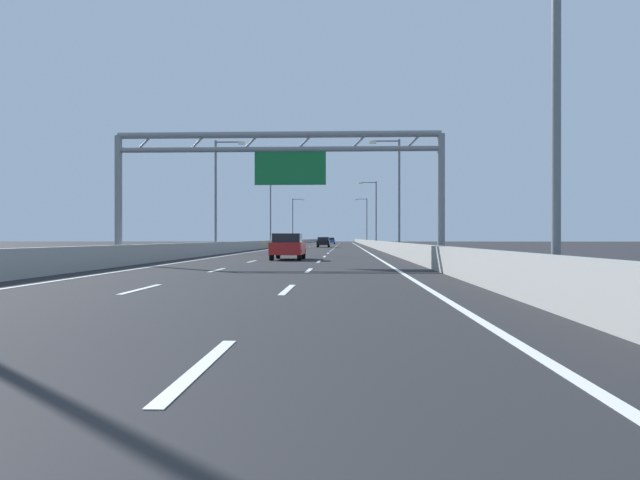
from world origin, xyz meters
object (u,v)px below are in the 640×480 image
Objects in this scene: streetlamp_right_near at (545,44)px; streetlamp_left_far at (272,210)px; sign_gantry at (280,163)px; streetlamp_left_mid at (218,189)px; black_car at (323,242)px; streetlamp_right_distant at (366,218)px; streetlamp_left_distant at (294,218)px; red_car at (288,246)px; blue_car at (330,241)px; streetlamp_right_far at (374,210)px; streetlamp_right_mid at (396,188)px; yellow_car at (289,242)px.

streetlamp_right_near is 1.00× the size of streetlamp_left_far.
streetlamp_left_mid reaches higher than sign_gantry.
black_car is at bearing 95.77° from streetlamp_right_near.
streetlamp_right_distant is at bearing 80.36° from black_car.
sign_gantry is at bearing -85.63° from streetlamp_left_distant.
red_car is at bearing 108.59° from streetlamp_right_near.
sign_gantry is at bearing -71.26° from streetlamp_left_mid.
streetlamp_left_far is (-14.93, 76.45, 0.00)m from streetlamp_right_near.
streetlamp_right_distant is (14.93, 76.45, 0.00)m from streetlamp_left_mid.
streetlamp_left_far is 1.00× the size of streetlamp_left_distant.
streetlamp_right_near is 2.13× the size of red_car.
sign_gantry is 3.53× the size of black_car.
streetlamp_right_near reaches higher than black_car.
streetlamp_left_distant is 92.50m from red_car.
streetlamp_right_far is at bearing -80.06° from blue_car.
sign_gantry is 60.93m from streetlamp_left_far.
red_car is (-7.59, -15.65, -4.62)m from streetlamp_right_mid.
black_car is (7.67, -42.76, -4.67)m from streetlamp_left_distant.
sign_gantry is at bearing -108.38° from streetlamp_right_mid.
streetlamp_right_near and streetlamp_left_mid have the same top height.
streetlamp_left_distant is 2.13× the size of red_car.
streetlamp_left_far is 2.22× the size of yellow_car.
sign_gantry reaches higher than blue_car.
yellow_car is (-3.52, 39.54, 0.00)m from red_car.
streetlamp_left_far is at bearing 111.34° from streetlamp_right_mid.
streetlamp_right_mid is at bearing -84.74° from blue_car.
streetlamp_left_distant is 14.93m from streetlamp_right_distant.
streetlamp_left_mid is at bearing -99.08° from yellow_car.
sign_gantry is 98.96m from streetlamp_right_distant.
black_car is (3.85, 9.80, -0.05)m from yellow_car.
streetlamp_left_mid is at bearing -90.00° from streetlamp_left_far.
streetlamp_right_distant is (0.00, 38.22, 0.00)m from streetlamp_right_far.
streetlamp_left_mid and streetlamp_left_far have the same top height.
sign_gantry is at bearing -90.13° from black_car.
streetlamp_right_far is at bearing -68.66° from streetlamp_left_distant.
black_car is (-7.26, 33.69, -4.67)m from streetlamp_right_mid.
red_car is (-7.59, 22.58, -4.62)m from streetlamp_right_near.
streetlamp_left_mid is 76.45m from streetlamp_left_distant.
streetlamp_left_far reaches higher than yellow_car.
blue_car is at bearing 93.57° from streetlamp_right_near.
streetlamp_right_far is (14.93, 0.00, 0.00)m from streetlamp_left_far.
streetlamp_right_distant is 53.92m from yellow_car.
yellow_car is (3.82, 23.89, -4.62)m from streetlamp_left_mid.
red_car is 96.08m from blue_car.
streetlamp_right_mid is 38.22m from streetlamp_right_far.
streetlamp_right_near and streetlamp_right_far have the same top height.
sign_gantry is 1.67× the size of streetlamp_right_near.
streetlamp_right_distant reaches higher than red_car.
streetlamp_right_near is at bearing -65.20° from sign_gantry.
streetlamp_left_far is 54.57m from red_car.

